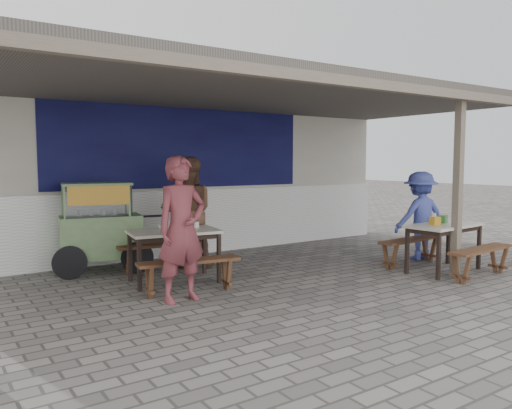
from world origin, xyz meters
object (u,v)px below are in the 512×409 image
at_px(patron_wall_side, 188,212).
at_px(bench_right_street, 481,256).
at_px(tissue_box, 435,221).
at_px(condiment_bowl, 165,227).
at_px(donation_box, 442,219).
at_px(bench_left_street, 189,269).
at_px(patron_right_table, 420,216).
at_px(bench_left_wall, 162,251).
at_px(patron_street_side, 182,229).
at_px(vendor_cart, 100,224).
at_px(table_right, 444,229).
at_px(table_left, 174,236).
at_px(bench_right_wall, 411,245).
at_px(condiment_jar, 197,225).

bearing_deg(patron_wall_side, bench_right_street, 158.33).
bearing_deg(tissue_box, condiment_bowl, 153.16).
height_order(donation_box, condiment_bowl, donation_box).
height_order(bench_left_street, tissue_box, tissue_box).
bearing_deg(patron_right_table, donation_box, 73.59).
relative_size(patron_wall_side, donation_box, 9.88).
distance_m(donation_box, condiment_bowl, 4.36).
height_order(bench_left_wall, patron_street_side, patron_street_side).
xyz_separation_m(patron_right_table, condiment_bowl, (-4.37, 1.02, 0.00)).
distance_m(bench_right_street, donation_box, 0.87).
distance_m(bench_left_street, donation_box, 4.16).
distance_m(vendor_cart, patron_street_side, 2.20).
distance_m(bench_left_street, bench_left_wall, 1.41).
bearing_deg(tissue_box, donation_box, 18.15).
relative_size(table_right, vendor_cart, 0.76).
bearing_deg(table_left, patron_right_table, -2.89).
relative_size(bench_left_street, patron_street_side, 0.76).
height_order(bench_right_street, patron_street_side, patron_street_side).
relative_size(bench_left_wall, patron_wall_side, 0.76).
height_order(table_left, donation_box, donation_box).
bearing_deg(table_left, donation_box, -13.47).
distance_m(bench_left_street, condiment_bowl, 0.96).
xyz_separation_m(table_left, bench_left_wall, (0.10, 0.70, -0.34)).
bearing_deg(condiment_bowl, bench_left_wall, 73.21).
distance_m(bench_left_street, bench_right_wall, 3.88).
xyz_separation_m(table_left, table_right, (3.81, -1.72, -0.00)).
bearing_deg(patron_wall_side, bench_right_wall, 170.47).
relative_size(bench_left_street, donation_box, 7.55).
relative_size(bench_left_wall, patron_right_table, 0.89).
bearing_deg(patron_wall_side, vendor_cart, 6.32).
distance_m(patron_wall_side, condiment_bowl, 0.98).
height_order(table_left, patron_right_table, patron_right_table).
bearing_deg(bench_right_wall, table_right, -90.00).
xyz_separation_m(patron_street_side, tissue_box, (3.92, -0.75, -0.09)).
bearing_deg(table_right, donation_box, 41.13).
bearing_deg(donation_box, bench_left_street, 167.58).
height_order(bench_right_wall, patron_right_table, patron_right_table).
relative_size(bench_right_wall, patron_right_table, 0.93).
height_order(bench_right_street, vendor_cart, vendor_cart).
bearing_deg(condiment_bowl, donation_box, -23.54).
height_order(table_right, patron_wall_side, patron_wall_side).
distance_m(table_right, tissue_box, 0.26).
relative_size(bench_left_wall, bench_right_street, 0.96).
bearing_deg(bench_left_wall, patron_right_table, -11.92).
bearing_deg(bench_left_wall, patron_wall_side, 22.96).
height_order(patron_right_table, donation_box, patron_right_table).
xyz_separation_m(table_right, condiment_jar, (-3.41, 1.80, 0.12)).
xyz_separation_m(bench_left_wall, patron_wall_side, (0.53, 0.14, 0.57)).
xyz_separation_m(table_left, bench_right_wall, (3.76, -1.12, -0.33)).
height_order(patron_wall_side, condiment_bowl, patron_wall_side).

